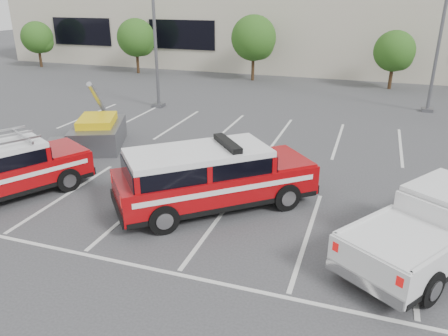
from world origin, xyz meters
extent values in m
plane|color=#38383B|center=(0.00, 0.00, 0.00)|extent=(120.00, 120.00, 0.00)
cube|color=silver|center=(0.00, 4.50, 0.01)|extent=(23.00, 15.00, 0.01)
cube|color=beige|center=(0.00, 32.00, 4.00)|extent=(60.00, 15.00, 8.00)
cylinder|color=#3F2B19|center=(-25.00, 22.00, 0.76)|extent=(0.24, 0.24, 1.51)
sphere|color=#1D5215|center=(-25.00, 22.00, 2.60)|extent=(2.77, 2.77, 2.77)
sphere|color=#1D5215|center=(-24.60, 22.20, 2.18)|extent=(1.85, 1.85, 1.85)
cylinder|color=#3F2B19|center=(-15.00, 22.00, 0.84)|extent=(0.24, 0.24, 1.67)
sphere|color=#1D5215|center=(-15.00, 22.00, 2.88)|extent=(3.07, 3.07, 3.07)
sphere|color=#1D5215|center=(-14.60, 22.20, 2.42)|extent=(2.05, 2.05, 2.05)
cylinder|color=#3F2B19|center=(-5.00, 22.00, 0.92)|extent=(0.24, 0.24, 1.84)
sphere|color=#1D5215|center=(-5.00, 22.00, 3.16)|extent=(3.37, 3.37, 3.37)
sphere|color=#1D5215|center=(-4.60, 22.20, 2.65)|extent=(2.24, 2.24, 2.24)
cylinder|color=#3F2B19|center=(5.00, 22.00, 0.76)|extent=(0.24, 0.24, 1.51)
sphere|color=#1D5215|center=(5.00, 22.00, 2.60)|extent=(2.77, 2.77, 2.77)
sphere|color=#1D5215|center=(5.40, 22.20, 2.18)|extent=(1.85, 1.85, 1.85)
cube|color=#59595E|center=(-8.00, 12.00, 0.10)|extent=(0.60, 0.60, 0.20)
cylinder|color=#59595E|center=(-8.00, 12.00, 5.00)|extent=(0.18, 0.18, 10.00)
cube|color=#59595E|center=(7.00, 16.00, 0.10)|extent=(0.60, 0.60, 0.20)
cylinder|color=#59595E|center=(7.00, 16.00, 5.00)|extent=(0.18, 0.18, 10.00)
cube|color=#91070A|center=(-0.36, 0.88, 0.84)|extent=(6.07, 5.65, 0.93)
cube|color=black|center=(-0.78, 0.52, 1.55)|extent=(4.61, 4.36, 0.49)
cube|color=silver|center=(-0.78, 0.52, 1.88)|extent=(4.52, 4.27, 0.18)
cube|color=black|center=(-0.05, 1.14, 2.06)|extent=(1.30, 1.45, 0.17)
cube|color=silver|center=(5.88, 0.03, 0.77)|extent=(4.94, 5.99, 0.85)
cube|color=#91070A|center=(-7.16, -0.68, 0.78)|extent=(4.35, 5.61, 0.87)
cube|color=#59595E|center=(-7.25, 4.75, 0.50)|extent=(3.14, 3.80, 1.00)
cube|color=#E1BC0D|center=(-7.25, 4.75, 1.14)|extent=(2.13, 2.41, 0.36)
cylinder|color=#A5A5A8|center=(-7.47, 5.25, 2.00)|extent=(1.26, 2.52, 1.95)
cube|color=#59595E|center=(-8.15, 3.17, 0.32)|extent=(1.27, 1.36, 0.64)
camera|label=1|loc=(3.94, -10.81, 6.33)|focal=35.00mm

